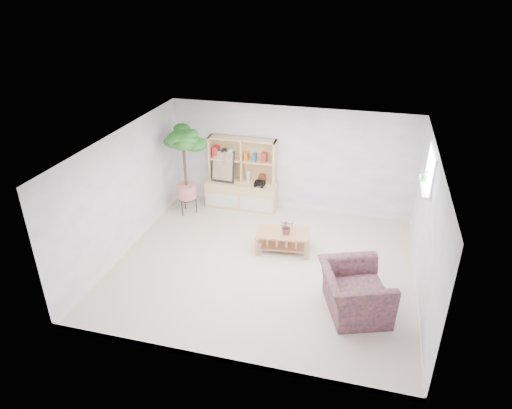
% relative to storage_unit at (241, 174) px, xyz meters
% --- Properties ---
extents(floor, '(5.50, 5.00, 0.01)m').
position_rel_storage_unit_xyz_m(floor, '(1.08, -2.24, -0.83)').
color(floor, beige).
rests_on(floor, ground).
extents(ceiling, '(5.50, 5.00, 0.01)m').
position_rel_storage_unit_xyz_m(ceiling, '(1.08, -2.24, 1.57)').
color(ceiling, white).
rests_on(ceiling, walls).
extents(walls, '(5.51, 5.01, 2.40)m').
position_rel_storage_unit_xyz_m(walls, '(1.08, -2.24, 0.37)').
color(walls, '#B8B2D6').
rests_on(walls, floor).
extents(baseboard, '(5.50, 5.00, 0.10)m').
position_rel_storage_unit_xyz_m(baseboard, '(1.08, -2.24, -0.78)').
color(baseboard, white).
rests_on(baseboard, floor).
extents(window, '(0.10, 0.98, 0.68)m').
position_rel_storage_unit_xyz_m(window, '(3.81, -1.64, 1.17)').
color(window, silver).
rests_on(window, walls).
extents(window_sill, '(0.14, 1.00, 0.04)m').
position_rel_storage_unit_xyz_m(window_sill, '(3.75, -1.64, 0.85)').
color(window_sill, white).
rests_on(window_sill, walls).
extents(storage_unit, '(1.65, 0.56, 1.65)m').
position_rel_storage_unit_xyz_m(storage_unit, '(0.00, 0.00, 0.00)').
color(storage_unit, tan).
rests_on(storage_unit, floor).
extents(poster, '(0.54, 0.16, 0.74)m').
position_rel_storage_unit_xyz_m(poster, '(-0.42, -0.05, 0.17)').
color(poster, yellow).
rests_on(poster, storage_unit).
extents(toy_truck, '(0.32, 0.24, 0.16)m').
position_rel_storage_unit_xyz_m(toy_truck, '(0.46, -0.11, -0.13)').
color(toy_truck, black).
rests_on(toy_truck, storage_unit).
extents(coffee_table, '(1.07, 0.66, 0.42)m').
position_rel_storage_unit_xyz_m(coffee_table, '(1.32, -1.65, -0.62)').
color(coffee_table, '#B27142').
rests_on(coffee_table, floor).
extents(table_plant, '(0.34, 0.32, 0.30)m').
position_rel_storage_unit_xyz_m(table_plant, '(1.40, -1.68, -0.26)').
color(table_plant, '#165A25').
rests_on(table_plant, coffee_table).
extents(floor_tree, '(0.89, 0.89, 2.04)m').
position_rel_storage_unit_xyz_m(floor_tree, '(-1.11, -0.61, 0.20)').
color(floor_tree, '#1C6324').
rests_on(floor_tree, floor).
extents(armchair, '(1.35, 1.44, 0.86)m').
position_rel_storage_unit_xyz_m(armchair, '(2.79, -3.13, -0.39)').
color(armchair, '#1A1838').
rests_on(armchair, floor).
extents(sill_plant, '(0.15, 0.13, 0.22)m').
position_rel_storage_unit_xyz_m(sill_plant, '(3.75, -1.45, 0.99)').
color(sill_plant, '#1C6324').
rests_on(sill_plant, window_sill).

